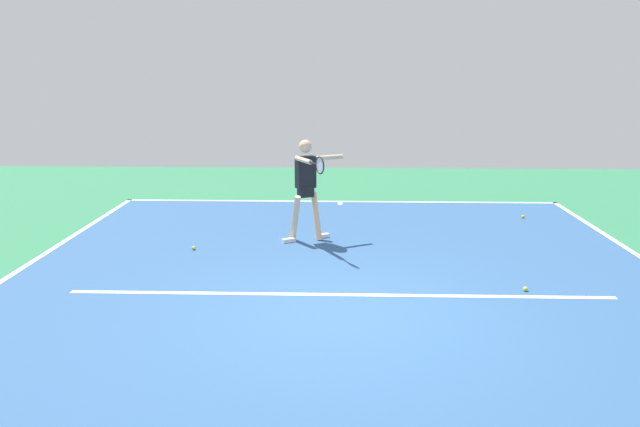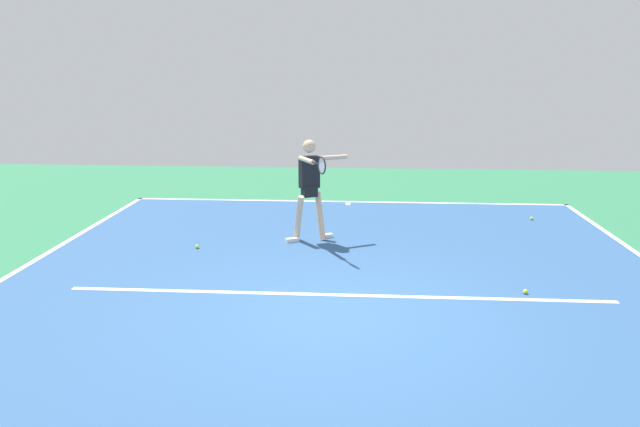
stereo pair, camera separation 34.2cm
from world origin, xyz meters
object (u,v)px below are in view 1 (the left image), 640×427
tennis_ball_far_corner (526,289)px  tennis_ball_near_service_line (194,248)px  tennis_player (307,183)px  tennis_ball_by_baseline (523,217)px

tennis_ball_far_corner → tennis_ball_near_service_line: size_ratio=1.00×
tennis_player → tennis_ball_far_corner: size_ratio=27.67×
tennis_ball_by_baseline → tennis_ball_near_service_line: (6.28, 2.47, 0.00)m
tennis_player → tennis_ball_near_service_line: size_ratio=27.67×
tennis_player → tennis_ball_by_baseline: tennis_player is taller
tennis_player → tennis_ball_by_baseline: size_ratio=27.67×
tennis_player → tennis_ball_near_service_line: (1.91, 0.65, -1.02)m
tennis_player → tennis_ball_far_corner: 4.16m
tennis_ball_by_baseline → tennis_ball_near_service_line: bearing=21.4°
tennis_player → tennis_ball_near_service_line: bearing=-9.1°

